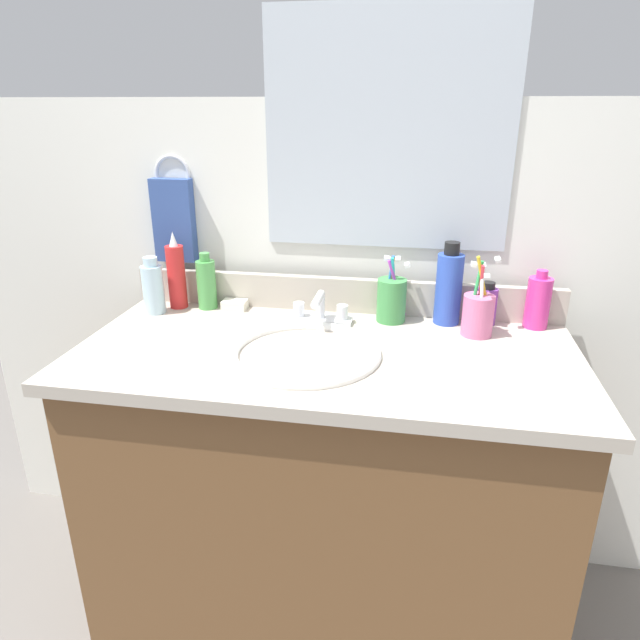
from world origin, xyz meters
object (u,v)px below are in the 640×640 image
(cup_pink, at_px, (478,313))
(hand_towel, at_px, (174,221))
(bottle_cream_purple, at_px, (486,305))
(faucet, at_px, (320,312))
(bottle_gel_clear, at_px, (153,288))
(soap_bar, at_px, (235,305))
(cup_green, at_px, (392,299))
(bottle_toner_green, at_px, (206,283))
(bottle_soap_pink, at_px, (538,302))
(bottle_spray_red, at_px, (176,275))
(bottle_shampoo_blue, at_px, (449,287))

(cup_pink, bearing_deg, hand_towel, 170.86)
(bottle_cream_purple, bearing_deg, faucet, -170.59)
(bottle_gel_clear, xyz_separation_m, bottle_cream_purple, (0.84, 0.07, -0.02))
(bottle_gel_clear, height_order, cup_pink, cup_pink)
(soap_bar, bearing_deg, cup_green, -1.73)
(faucet, relative_size, bottle_toner_green, 1.06)
(bottle_gel_clear, xyz_separation_m, bottle_soap_pink, (0.96, 0.07, -0.00))
(bottle_cream_purple, bearing_deg, bottle_toner_green, -179.25)
(bottle_spray_red, bearing_deg, hand_towel, 109.31)
(faucet, bearing_deg, cup_pink, -1.56)
(bottle_soap_pink, xyz_separation_m, bottle_cream_purple, (-0.12, 0.00, -0.02))
(hand_towel, height_order, cup_pink, hand_towel)
(bottle_spray_red, xyz_separation_m, bottle_gel_clear, (-0.04, -0.05, -0.02))
(bottle_gel_clear, distance_m, bottle_cream_purple, 0.85)
(bottle_soap_pink, bearing_deg, faucet, -172.78)
(cup_green, bearing_deg, faucet, -164.91)
(bottle_spray_red, xyz_separation_m, bottle_cream_purple, (0.80, 0.02, -0.04))
(bottle_shampoo_blue, bearing_deg, soap_bar, 179.88)
(bottle_gel_clear, bearing_deg, bottle_shampoo_blue, 4.57)
(bottle_shampoo_blue, distance_m, bottle_cream_purple, 0.10)
(cup_pink, bearing_deg, bottle_gel_clear, 179.41)
(cup_green, height_order, cup_pink, cup_pink)
(bottle_toner_green, bearing_deg, bottle_cream_purple, 0.75)
(cup_green, relative_size, cup_pink, 0.87)
(bottle_soap_pink, distance_m, soap_bar, 0.77)
(soap_bar, bearing_deg, bottle_toner_green, -178.91)
(bottle_soap_pink, height_order, soap_bar, bottle_soap_pink)
(bottle_shampoo_blue, xyz_separation_m, bottle_soap_pink, (0.21, 0.01, -0.03))
(bottle_soap_pink, height_order, bottle_cream_purple, bottle_soap_pink)
(bottle_soap_pink, xyz_separation_m, bottle_toner_green, (-0.84, -0.01, 0.00))
(faucet, distance_m, bottle_soap_pink, 0.53)
(hand_towel, bearing_deg, bottle_toner_green, -30.37)
(cup_pink, height_order, soap_bar, cup_pink)
(cup_pink, distance_m, soap_bar, 0.63)
(bottle_gel_clear, bearing_deg, bottle_toner_green, 25.92)
(hand_towel, distance_m, bottle_toner_green, 0.19)
(hand_towel, bearing_deg, bottle_gel_clear, -99.24)
(hand_towel, xyz_separation_m, bottle_cream_purple, (0.82, -0.05, -0.17))
(bottle_spray_red, height_order, soap_bar, bottle_spray_red)
(bottle_toner_green, distance_m, cup_pink, 0.70)
(bottle_spray_red, height_order, cup_green, bottle_spray_red)
(faucet, distance_m, cup_green, 0.18)
(bottle_shampoo_blue, relative_size, cup_pink, 1.05)
(bottle_cream_purple, xyz_separation_m, cup_green, (-0.23, -0.02, 0.01))
(bottle_shampoo_blue, relative_size, cup_green, 1.21)
(bottle_gel_clear, xyz_separation_m, bottle_toner_green, (0.12, 0.06, -0.00))
(bottle_toner_green, bearing_deg, cup_pink, -5.59)
(bottle_soap_pink, relative_size, bottle_cream_purple, 1.34)
(bottle_spray_red, distance_m, cup_green, 0.57)
(hand_towel, bearing_deg, cup_pink, -9.14)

